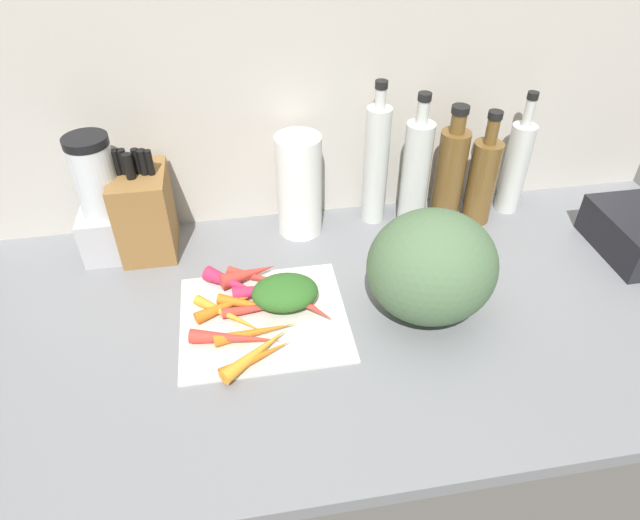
# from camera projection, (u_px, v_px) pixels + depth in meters

# --- Properties ---
(ground_plane) EXTENTS (1.70, 0.80, 0.03)m
(ground_plane) POSITION_uv_depth(u_px,v_px,m) (364.00, 312.00, 1.15)
(ground_plane) COLOR slate
(wall_back) EXTENTS (1.70, 0.03, 0.60)m
(wall_back) POSITION_uv_depth(u_px,v_px,m) (332.00, 93.00, 1.25)
(wall_back) COLOR #BCB7AD
(wall_back) RESTS_ON ground_plane
(cutting_board) EXTENTS (0.33, 0.29, 0.01)m
(cutting_board) POSITION_uv_depth(u_px,v_px,m) (264.00, 319.00, 1.10)
(cutting_board) COLOR beige
(cutting_board) RESTS_ON ground_plane
(carrot_0) EXTENTS (0.18, 0.03, 0.02)m
(carrot_0) POSITION_uv_depth(u_px,v_px,m) (266.00, 306.00, 1.11)
(carrot_0) COLOR red
(carrot_0) RESTS_ON cutting_board
(carrot_1) EXTENTS (0.16, 0.09, 0.02)m
(carrot_1) POSITION_uv_depth(u_px,v_px,m) (235.00, 302.00, 1.12)
(carrot_1) COLOR orange
(carrot_1) RESTS_ON cutting_board
(carrot_2) EXTENTS (0.16, 0.04, 0.02)m
(carrot_2) POSITION_uv_depth(u_px,v_px,m) (256.00, 332.00, 1.05)
(carrot_2) COLOR orange
(carrot_2) RESTS_ON cutting_board
(carrot_3) EXTENTS (0.17, 0.07, 0.03)m
(carrot_3) POSITION_uv_depth(u_px,v_px,m) (236.00, 338.00, 1.04)
(carrot_3) COLOR red
(carrot_3) RESTS_ON cutting_board
(carrot_4) EXTENTS (0.14, 0.08, 0.02)m
(carrot_4) POSITION_uv_depth(u_px,v_px,m) (257.00, 357.00, 1.00)
(carrot_4) COLOR orange
(carrot_4) RESTS_ON cutting_board
(carrot_5) EXTENTS (0.16, 0.10, 0.02)m
(carrot_5) POSITION_uv_depth(u_px,v_px,m) (264.00, 279.00, 1.18)
(carrot_5) COLOR red
(carrot_5) RESTS_ON cutting_board
(carrot_6) EXTENTS (0.15, 0.13, 0.02)m
(carrot_6) POSITION_uv_depth(u_px,v_px,m) (231.00, 315.00, 1.09)
(carrot_6) COLOR orange
(carrot_6) RESTS_ON cutting_board
(carrot_7) EXTENTS (0.17, 0.04, 0.03)m
(carrot_7) POSITION_uv_depth(u_px,v_px,m) (274.00, 289.00, 1.14)
(carrot_7) COLOR #B2264C
(carrot_7) RESTS_ON cutting_board
(carrot_8) EXTENTS (0.13, 0.07, 0.04)m
(carrot_8) POSITION_uv_depth(u_px,v_px,m) (249.00, 274.00, 1.18)
(carrot_8) COLOR red
(carrot_8) RESTS_ON cutting_board
(carrot_9) EXTENTS (0.13, 0.12, 0.03)m
(carrot_9) POSITION_uv_depth(u_px,v_px,m) (234.00, 284.00, 1.15)
(carrot_9) COLOR #B2264C
(carrot_9) RESTS_ON cutting_board
(carrot_10) EXTENTS (0.12, 0.14, 0.03)m
(carrot_10) POSITION_uv_depth(u_px,v_px,m) (304.00, 303.00, 1.11)
(carrot_10) COLOR red
(carrot_10) RESTS_ON cutting_board
(carrot_11) EXTENTS (0.15, 0.08, 0.02)m
(carrot_11) POSITION_uv_depth(u_px,v_px,m) (255.00, 305.00, 1.11)
(carrot_11) COLOR orange
(carrot_11) RESTS_ON cutting_board
(carrot_12) EXTENTS (0.14, 0.12, 0.03)m
(carrot_12) POSITION_uv_depth(u_px,v_px,m) (256.00, 353.00, 1.01)
(carrot_12) COLOR orange
(carrot_12) RESTS_ON cutting_board
(carrot_greens_pile) EXTENTS (0.13, 0.10, 0.06)m
(carrot_greens_pile) POSITION_uv_depth(u_px,v_px,m) (285.00, 292.00, 1.12)
(carrot_greens_pile) COLOR #2D6023
(carrot_greens_pile) RESTS_ON cutting_board
(winter_squash) EXTENTS (0.25, 0.23, 0.22)m
(winter_squash) POSITION_uv_depth(u_px,v_px,m) (432.00, 267.00, 1.06)
(winter_squash) COLOR #4C6B47
(winter_squash) RESTS_ON ground_plane
(knife_block) EXTENTS (0.12, 0.15, 0.25)m
(knife_block) POSITION_uv_depth(u_px,v_px,m) (145.00, 212.00, 1.23)
(knife_block) COLOR olive
(knife_block) RESTS_ON ground_plane
(blender_appliance) EXTENTS (0.12, 0.12, 0.29)m
(blender_appliance) POSITION_uv_depth(u_px,v_px,m) (104.00, 206.00, 1.21)
(blender_appliance) COLOR #B2B2B7
(blender_appliance) RESTS_ON ground_plane
(paper_towel_roll) EXTENTS (0.10, 0.10, 0.24)m
(paper_towel_roll) POSITION_uv_depth(u_px,v_px,m) (299.00, 186.00, 1.28)
(paper_towel_roll) COLOR white
(paper_towel_roll) RESTS_ON ground_plane
(bottle_0) EXTENTS (0.06, 0.06, 0.35)m
(bottle_0) POSITION_uv_depth(u_px,v_px,m) (376.00, 164.00, 1.30)
(bottle_0) COLOR silver
(bottle_0) RESTS_ON ground_plane
(bottle_1) EXTENTS (0.06, 0.06, 0.33)m
(bottle_1) POSITION_uv_depth(u_px,v_px,m) (415.00, 174.00, 1.28)
(bottle_1) COLOR silver
(bottle_1) RESTS_ON ground_plane
(bottle_2) EXTENTS (0.07, 0.07, 0.29)m
(bottle_2) POSITION_uv_depth(u_px,v_px,m) (450.00, 173.00, 1.31)
(bottle_2) COLOR brown
(bottle_2) RESTS_ON ground_plane
(bottle_3) EXTENTS (0.07, 0.07, 0.28)m
(bottle_3) POSITION_uv_depth(u_px,v_px,m) (482.00, 179.00, 1.32)
(bottle_3) COLOR brown
(bottle_3) RESTS_ON ground_plane
(bottle_4) EXTENTS (0.06, 0.06, 0.31)m
(bottle_4) POSITION_uv_depth(u_px,v_px,m) (516.00, 166.00, 1.35)
(bottle_4) COLOR silver
(bottle_4) RESTS_ON ground_plane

